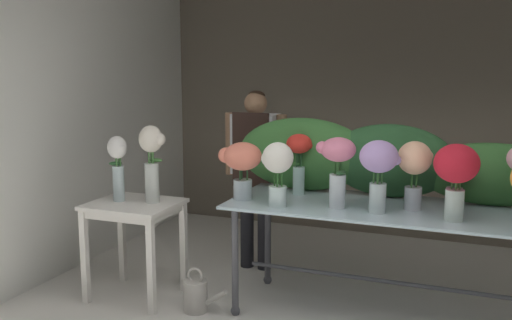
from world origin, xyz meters
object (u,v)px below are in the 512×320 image
(vase_scarlet_hydrangea, at_px, (299,155))
(vase_ivory_freesia, at_px, (278,166))
(vase_peach_dahlias, at_px, (414,166))
(vase_lilac_stock, at_px, (379,165))
(vase_white_roses_tall, at_px, (118,163))
(vase_coral_ranunculus, at_px, (242,162))
(vase_cream_lisianthus_tall, at_px, (152,158))
(vase_crimson_carnations, at_px, (456,171))
(vase_fuchsia_tulips, at_px, (456,175))
(side_table_white, at_px, (134,216))
(florist, at_px, (255,161))
(display_table_glass, at_px, (382,223))
(vase_rosy_peonies, at_px, (337,162))
(watering_can, at_px, (196,295))

(vase_scarlet_hydrangea, distance_m, vase_ivory_freesia, 0.43)
(vase_peach_dahlias, bearing_deg, vase_lilac_stock, -140.67)
(vase_scarlet_hydrangea, height_order, vase_white_roses_tall, vase_scarlet_hydrangea)
(vase_coral_ranunculus, xyz_separation_m, vase_lilac_stock, (1.01, -0.03, 0.05))
(vase_scarlet_hydrangea, height_order, vase_cream_lisianthus_tall, vase_cream_lisianthus_tall)
(vase_ivory_freesia, relative_size, vase_white_roses_tall, 0.90)
(vase_crimson_carnations, height_order, vase_ivory_freesia, vase_crimson_carnations)
(vase_fuchsia_tulips, relative_size, vase_white_roses_tall, 0.78)
(vase_lilac_stock, relative_size, vase_white_roses_tall, 0.97)
(side_table_white, xyz_separation_m, vase_coral_ranunculus, (0.85, 0.15, 0.46))
(vase_fuchsia_tulips, xyz_separation_m, vase_white_roses_tall, (-2.47, -0.46, -0.01))
(side_table_white, relative_size, vase_ivory_freesia, 1.67)
(florist, xyz_separation_m, vase_lilac_stock, (1.23, -0.83, 0.18))
(vase_white_roses_tall, xyz_separation_m, vase_cream_lisianthus_tall, (0.27, 0.06, 0.05))
(side_table_white, distance_m, vase_white_roses_tall, 0.43)
(side_table_white, distance_m, vase_fuchsia_tulips, 2.42)
(vase_crimson_carnations, relative_size, vase_cream_lisianthus_tall, 0.83)
(vase_cream_lisianthus_tall, bearing_deg, vase_scarlet_hydrangea, 20.78)
(display_table_glass, bearing_deg, vase_coral_ranunculus, -171.44)
(vase_ivory_freesia, bearing_deg, vase_rosy_peonies, 17.59)
(vase_lilac_stock, bearing_deg, florist, 145.83)
(vase_cream_lisianthus_tall, bearing_deg, side_table_white, -157.31)
(display_table_glass, height_order, vase_peach_dahlias, vase_peach_dahlias)
(vase_fuchsia_tulips, height_order, vase_lilac_stock, vase_lilac_stock)
(vase_scarlet_hydrangea, bearing_deg, vase_coral_ranunculus, -138.59)
(vase_scarlet_hydrangea, relative_size, vase_rosy_peonies, 0.94)
(vase_lilac_stock, height_order, watering_can, vase_lilac_stock)
(vase_white_roses_tall, bearing_deg, vase_fuchsia_tulips, 10.56)
(vase_fuchsia_tulips, bearing_deg, vase_scarlet_hydrangea, -179.80)
(vase_ivory_freesia, relative_size, vase_cream_lisianthus_tall, 0.77)
(vase_white_roses_tall, bearing_deg, vase_scarlet_hydrangea, 18.98)
(vase_scarlet_hydrangea, height_order, vase_coral_ranunculus, vase_scarlet_hydrangea)
(vase_coral_ranunculus, bearing_deg, florist, 104.86)
(display_table_glass, distance_m, vase_white_roses_tall, 2.06)
(vase_peach_dahlias, bearing_deg, watering_can, -165.67)
(vase_peach_dahlias, height_order, vase_white_roses_tall, vase_peach_dahlias)
(vase_peach_dahlias, relative_size, vase_ivory_freesia, 1.04)
(vase_crimson_carnations, relative_size, vase_lilac_stock, 1.01)
(florist, bearing_deg, vase_scarlet_hydrangea, -41.93)
(vase_fuchsia_tulips, height_order, vase_coral_ranunculus, vase_coral_ranunculus)
(vase_cream_lisianthus_tall, bearing_deg, display_table_glass, 8.21)
(side_table_white, xyz_separation_m, vase_white_roses_tall, (-0.14, 0.00, 0.41))
(florist, height_order, vase_lilac_stock, florist)
(side_table_white, bearing_deg, vase_ivory_freesia, 1.59)
(vase_peach_dahlias, xyz_separation_m, vase_coral_ranunculus, (-1.22, -0.15, -0.03))
(florist, xyz_separation_m, watering_can, (-0.06, -1.04, -0.86))
(vase_rosy_peonies, xyz_separation_m, watering_can, (-1.00, -0.24, -1.03))
(display_table_glass, distance_m, vase_peach_dahlias, 0.47)
(watering_can, bearing_deg, vase_scarlet_hydrangea, 41.17)
(display_table_glass, bearing_deg, vase_rosy_peonies, -153.59)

